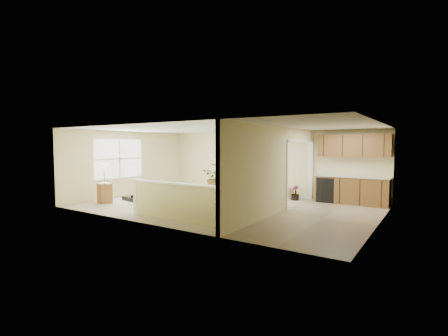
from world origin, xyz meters
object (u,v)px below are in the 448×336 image
Objects in this scene: small_plant at (295,194)px; loveseat at (271,188)px; lamp_stand at (105,187)px; piano at (148,185)px; accent_table at (246,184)px; palm_plant at (217,178)px; piano_bench at (170,194)px.

loveseat is at bearing 167.35° from small_plant.
loveseat is at bearing 46.56° from lamp_stand.
piano is 3.36× the size of small_plant.
loveseat is (3.42, 3.06, -0.20)m from piano.
lamp_stand reaches higher than accent_table.
small_plant is at bearing -6.87° from accent_table.
palm_plant reaches higher than small_plant.
piano_bench is 0.47× the size of loveseat.
palm_plant is 2.43× the size of small_plant.
piano_bench is 3.83m from loveseat.
lamp_stand reaches higher than loveseat.
piano_bench is 0.63× the size of lamp_stand.
accent_table is 0.51× the size of lamp_stand.
lamp_stand is at bearing -141.63° from small_plant.
accent_table is at bearing 173.13° from small_plant.
loveseat is at bearing 1.44° from palm_plant.
palm_plant is at bearing 82.41° from piano.
small_plant is at bearing 38.79° from piano_bench.
piano is at bearing 61.36° from lamp_stand.
small_plant is (3.44, 2.76, -0.06)m from piano_bench.
piano is 2.10× the size of piano_bench.
piano is 3.15m from palm_plant.
small_plant is 0.39× the size of lamp_stand.
piano_bench is at bearing -112.88° from accent_table.
lamp_stand is (-0.71, -1.29, 0.03)m from piano.
piano_bench is at bearing 13.15° from piano.
piano_bench is 3.29m from accent_table.
lamp_stand is (-1.66, -4.29, -0.04)m from palm_plant.
accent_table reaches higher than small_plant.
small_plant is at bearing 42.28° from piano.
small_plant is (4.49, 2.82, -0.31)m from piano.
piano reaches higher than loveseat.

